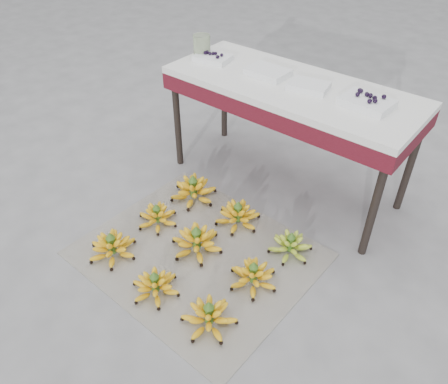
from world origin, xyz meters
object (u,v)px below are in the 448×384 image
Objects in this scene: bunch_mid_left at (157,217)px; tray_far_left at (213,58)px; newspaper_mat at (198,254)px; bunch_back_left at (193,190)px; bunch_front_right at (209,316)px; bunch_front_center at (155,285)px; bunch_front_left at (112,247)px; bunch_back_center at (238,215)px; bunch_mid_right at (253,276)px; vendor_table at (290,96)px; bunch_mid_center at (197,242)px; tray_left at (268,72)px; bunch_back_right at (290,245)px; tray_right at (309,86)px; tray_far_right at (367,102)px; glass_jar at (202,46)px.

tray_far_left is (-0.22, 0.81, 0.71)m from bunch_mid_left.
bunch_back_left is at bearing 134.89° from newspaper_mat.
bunch_front_right is 1.01× the size of bunch_mid_left.
bunch_front_center reaches higher than bunch_mid_left.
bunch_front_left is 0.77m from bunch_back_center.
vendor_table reaches higher than bunch_mid_right.
tray_far_left reaches higher than bunch_back_left.
bunch_mid_right is (0.40, 0.00, -0.01)m from bunch_mid_center.
bunch_front_center is 1.07× the size of tray_left.
tray_far_left is at bearing -177.22° from vendor_table.
vendor_table is 0.21m from tray_left.
bunch_back_center reaches higher than bunch_mid_left.
bunch_back_right is 1.25× the size of tray_right.
tray_right reaches higher than bunch_back_right.
tray_left is at bearing 94.88° from bunch_front_center.
bunch_back_center is at bearing -101.22° from tray_right.
tray_left reaches higher than bunch_mid_left.
tray_far_right reaches higher than bunch_back_center.
bunch_front_right reaches higher than newspaper_mat.
bunch_front_left is 1.31× the size of tray_right.
newspaper_mat is 4.15× the size of bunch_mid_right.
bunch_back_center is 1.31× the size of tray_far_right.
tray_far_left is 1.78× the size of glass_jar.
tray_right is at bearing 0.88° from glass_jar.
bunch_back_left is 0.86m from vendor_table.
bunch_mid_center is 1.12m from tray_left.
bunch_back_right is 1.25× the size of tray_far_left.
tray_far_right is (0.65, 0.00, 0.00)m from tray_left.
tray_right is 0.81m from glass_jar.
bunch_mid_center is at bearing -55.62° from tray_far_left.
newspaper_mat is 1.26m from tray_far_right.
bunch_front_center is 1.36m from vendor_table.
tray_left reaches higher than tray_right.
newspaper_mat is 1.18m from tray_left.
bunch_mid_left is 1.16m from glass_jar.
bunch_back_right is at bearing 31.82° from bunch_mid_center.
tray_far_right is at bearing 54.98° from bunch_mid_center.
tray_right is 0.91× the size of tray_far_right.
tray_far_right is at bearing 1.22° from glass_jar.
tray_right is at bearing 71.65° from bunch_mid_left.
bunch_front_center is 0.75× the size of bunch_back_center.
bunch_back_right is (0.40, 0.35, 0.06)m from newspaper_mat.
bunch_back_left is 1.21m from tray_far_right.
glass_jar is (-0.81, -0.01, 0.05)m from tray_right.
bunch_back_right is at bearing -97.04° from tray_far_right.
bunch_mid_left is 0.74m from bunch_mid_right.
bunch_back_right is 1.14× the size of tray_far_right.
bunch_front_center is (0.39, -0.04, -0.00)m from bunch_front_left.
tray_left is 0.29m from tray_right.
bunch_mid_left reaches higher than newspaper_mat.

